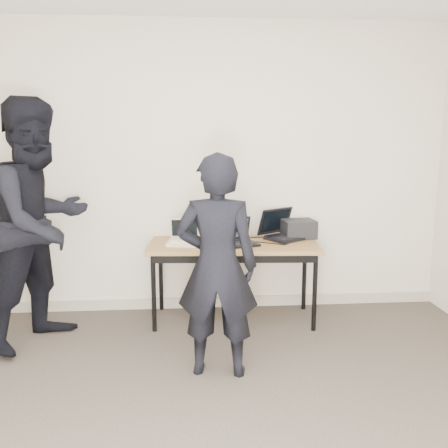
{
  "coord_description": "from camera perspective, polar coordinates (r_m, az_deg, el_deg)",
  "views": [
    {
      "loc": [
        -0.21,
        -2.43,
        1.72
      ],
      "look_at": [
        0.1,
        1.6,
        0.95
      ],
      "focal_mm": 40.0,
      "sensor_mm": 36.0,
      "label": 1
    }
  ],
  "objects": [
    {
      "name": "person_typist",
      "position": [
        3.47,
        -0.82,
        -4.86
      ],
      "size": [
        0.62,
        0.45,
        1.57
      ],
      "primitive_type": "imported",
      "rotation": [
        0.0,
        0.0,
        3.0
      ],
      "color": "black",
      "rests_on": "ground"
    },
    {
      "name": "tissue",
      "position": [
        4.61,
        -1.0,
        1.83
      ],
      "size": [
        0.14,
        0.11,
        0.08
      ],
      "primitive_type": "ellipsoid",
      "rotation": [
        0.0,
        0.0,
        -0.06
      ],
      "color": "white",
      "rests_on": "leather_satchel"
    },
    {
      "name": "leather_satchel",
      "position": [
        4.63,
        -1.37,
        -0.1
      ],
      "size": [
        0.38,
        0.23,
        0.25
      ],
      "rotation": [
        0.0,
        0.0,
        -0.16
      ],
      "color": "brown",
      "rests_on": "desk"
    },
    {
      "name": "laptop_beige",
      "position": [
        4.44,
        -4.67,
        -1.72
      ],
      "size": [
        0.3,
        0.29,
        0.22
      ],
      "rotation": [
        0.0,
        0.0,
        -0.13
      ],
      "color": "#BCB196",
      "rests_on": "desk"
    },
    {
      "name": "laptop_center",
      "position": [
        4.41,
        1.59,
        -1.64
      ],
      "size": [
        0.37,
        0.36,
        0.23
      ],
      "rotation": [
        0.0,
        0.0,
        0.3
      ],
      "color": "black",
      "rests_on": "desk"
    },
    {
      "name": "cables",
      "position": [
        4.45,
        1.71,
        -2.17
      ],
      "size": [
        1.16,
        0.42,
        0.01
      ],
      "rotation": [
        0.0,
        0.0,
        -0.04
      ],
      "color": "black",
      "rests_on": "desk"
    },
    {
      "name": "room",
      "position": [
        2.47,
        0.58,
        2.15
      ],
      "size": [
        4.6,
        4.6,
        2.8
      ],
      "color": "#403831",
      "rests_on": "ground"
    },
    {
      "name": "power_brick",
      "position": [
        4.27,
        -1.61,
        -2.61
      ],
      "size": [
        0.07,
        0.05,
        0.03
      ],
      "primitive_type": "cube",
      "rotation": [
        0.0,
        0.0,
        0.07
      ],
      "color": "black",
      "rests_on": "desk"
    },
    {
      "name": "equipment_box",
      "position": [
        4.72,
        8.53,
        -0.55
      ],
      "size": [
        0.31,
        0.27,
        0.17
      ],
      "primitive_type": "cube",
      "rotation": [
        0.0,
        0.0,
        0.09
      ],
      "color": "black",
      "rests_on": "desk"
    },
    {
      "name": "desk",
      "position": [
        4.46,
        1.11,
        -2.97
      ],
      "size": [
        1.54,
        0.75,
        0.72
      ],
      "rotation": [
        0.0,
        0.0,
        -0.07
      ],
      "color": "olive",
      "rests_on": "ground"
    },
    {
      "name": "baseboard",
      "position": [
        4.96,
        -1.74,
        -8.91
      ],
      "size": [
        4.5,
        0.03,
        0.1
      ],
      "primitive_type": "cube",
      "color": "#A8A28B",
      "rests_on": "ground"
    },
    {
      "name": "person_observer",
      "position": [
        4.23,
        -20.23,
        0.08
      ],
      "size": [
        1.14,
        1.21,
        1.97
      ],
      "primitive_type": "imported",
      "rotation": [
        0.0,
        0.0,
        1.01
      ],
      "color": "black",
      "rests_on": "ground"
    },
    {
      "name": "laptop_right",
      "position": [
        4.68,
        6.76,
        -0.86
      ],
      "size": [
        0.5,
        0.5,
        0.27
      ],
      "rotation": [
        0.0,
        0.0,
        0.57
      ],
      "color": "black",
      "rests_on": "desk"
    }
  ]
}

